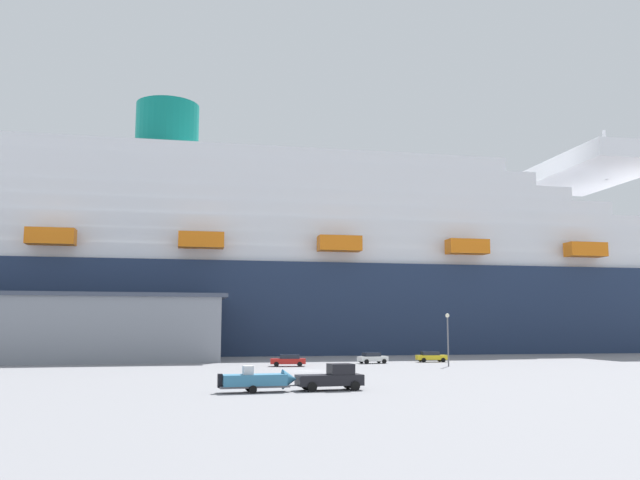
{
  "coord_description": "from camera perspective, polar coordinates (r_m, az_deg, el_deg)",
  "views": [
    {
      "loc": [
        -14.28,
        -79.58,
        5.37
      ],
      "look_at": [
        7.52,
        30.59,
        20.09
      ],
      "focal_mm": 36.99,
      "sensor_mm": 36.0,
      "label": 1
    }
  ],
  "objects": [
    {
      "name": "small_boat_on_trailer",
      "position": [
        55.53,
        -5.07,
        -11.99
      ],
      "size": [
        7.3,
        2.27,
        2.15
      ],
      "color": "#595960",
      "rests_on": "ground_plane"
    },
    {
      "name": "street_lamp",
      "position": [
        91.78,
        10.99,
        -7.75
      ],
      "size": [
        0.56,
        0.56,
        7.09
      ],
      "color": "slate",
      "rests_on": "ground_plane"
    },
    {
      "name": "pickup_truck",
      "position": [
        57.01,
        1.07,
        -11.82
      ],
      "size": [
        5.75,
        2.67,
        2.2
      ],
      "color": "black",
      "rests_on": "ground_plane"
    },
    {
      "name": "parked_car_red_hatchback",
      "position": [
        90.38,
        -2.75,
        -10.34
      ],
      "size": [
        4.92,
        2.5,
        1.58
      ],
      "color": "red",
      "rests_on": "ground_plane"
    },
    {
      "name": "terminal_building",
      "position": [
        110.04,
        -21.37,
        -7.06
      ],
      "size": [
        49.68,
        19.94,
        10.3
      ],
      "color": "gray",
      "rests_on": "ground_plane"
    },
    {
      "name": "ground_plane",
      "position": [
        110.64,
        -3.82,
        -10.23
      ],
      "size": [
        600.0,
        600.0,
        0.0
      ],
      "primitive_type": "plane",
      "color": "gray"
    },
    {
      "name": "cruise_ship",
      "position": [
        140.17,
        -0.03,
        -3.04
      ],
      "size": [
        259.15,
        40.17,
        58.74
      ],
      "color": "#1E2D4C",
      "rests_on": "ground_plane"
    },
    {
      "name": "parked_car_white_van",
      "position": [
        97.53,
        4.55,
        -10.11
      ],
      "size": [
        4.48,
        2.55,
        1.58
      ],
      "color": "white",
      "rests_on": "ground_plane"
    },
    {
      "name": "parked_car_yellow_taxi",
      "position": [
        102.61,
        9.6,
        -9.9
      ],
      "size": [
        4.67,
        2.14,
        1.58
      ],
      "color": "yellow",
      "rests_on": "ground_plane"
    }
  ]
}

